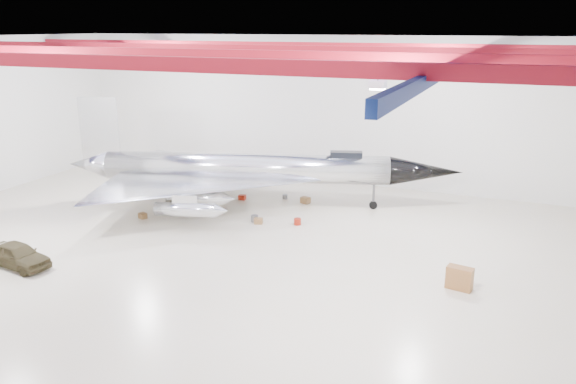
% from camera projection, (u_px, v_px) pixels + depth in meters
% --- Properties ---
extents(floor, '(40.00, 40.00, 0.00)m').
position_uv_depth(floor, '(218.00, 245.00, 31.04)').
color(floor, beige).
rests_on(floor, ground).
extents(wall_back, '(40.00, 0.00, 40.00)m').
position_uv_depth(wall_back, '(313.00, 110.00, 42.76)').
color(wall_back, silver).
rests_on(wall_back, floor).
extents(ceiling, '(40.00, 40.00, 0.00)m').
position_uv_depth(ceiling, '(211.00, 39.00, 27.91)').
color(ceiling, '#0A0F38').
rests_on(ceiling, wall_back).
extents(ceiling_structure, '(39.50, 29.50, 1.08)m').
position_uv_depth(ceiling_structure, '(211.00, 53.00, 28.10)').
color(ceiling_structure, maroon).
rests_on(ceiling_structure, ceiling).
extents(jet_aircraft, '(25.58, 18.78, 7.16)m').
position_uv_depth(jet_aircraft, '(246.00, 172.00, 37.17)').
color(jet_aircraft, silver).
rests_on(jet_aircraft, floor).
extents(jeep, '(3.85, 1.95, 1.26)m').
position_uv_depth(jeep, '(18.00, 255.00, 28.03)').
color(jeep, '#3D351E').
rests_on(jeep, floor).
extents(desk, '(1.25, 0.78, 1.07)m').
position_uv_depth(desk, '(459.00, 278.00, 25.70)').
color(desk, brown).
rests_on(desk, floor).
extents(crate_ply, '(0.61, 0.55, 0.35)m').
position_uv_depth(crate_ply, '(143.00, 216.00, 35.26)').
color(crate_ply, olive).
rests_on(crate_ply, floor).
extents(toolbox_red, '(0.50, 0.42, 0.33)m').
position_uv_depth(toolbox_red, '(242.00, 197.00, 39.06)').
color(toolbox_red, '#9F1F0F').
rests_on(toolbox_red, floor).
extents(engine_drum, '(0.46, 0.46, 0.41)m').
position_uv_depth(engine_drum, '(255.00, 218.00, 34.66)').
color(engine_drum, '#59595B').
rests_on(engine_drum, floor).
extents(parts_bin, '(0.70, 0.62, 0.41)m').
position_uv_depth(parts_bin, '(305.00, 200.00, 38.30)').
color(parts_bin, olive).
rests_on(parts_bin, floor).
extents(crate_small, '(0.51, 0.45, 0.30)m').
position_uv_depth(crate_small, '(166.00, 188.00, 41.26)').
color(crate_small, '#59595B').
rests_on(crate_small, floor).
extents(tool_chest, '(0.49, 0.49, 0.39)m').
position_uv_depth(tool_chest, '(297.00, 222.00, 34.12)').
color(tool_chest, '#9F1F0F').
rests_on(tool_chest, floor).
extents(oil_barrel, '(0.59, 0.53, 0.35)m').
position_uv_depth(oil_barrel, '(258.00, 221.00, 34.30)').
color(oil_barrel, olive).
rests_on(oil_barrel, floor).
extents(spares_box, '(0.41, 0.41, 0.32)m').
position_uv_depth(spares_box, '(285.00, 197.00, 39.25)').
color(spares_box, '#59595B').
rests_on(spares_box, floor).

